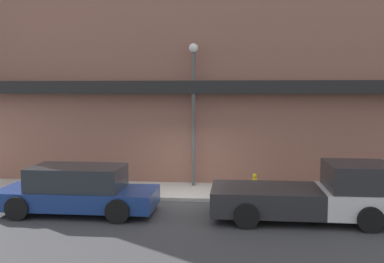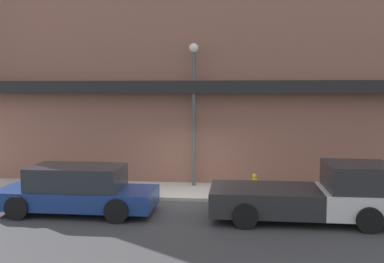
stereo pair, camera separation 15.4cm
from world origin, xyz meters
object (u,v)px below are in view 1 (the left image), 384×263
(pickup_truck, at_px, (315,195))
(parked_car, at_px, (78,190))
(fire_hydrant, at_px, (254,184))
(street_lamp, at_px, (194,97))

(pickup_truck, relative_size, parked_car, 1.09)
(pickup_truck, bearing_deg, parked_car, -179.15)
(parked_car, distance_m, fire_hydrant, 6.09)
(parked_car, relative_size, street_lamp, 0.89)
(pickup_truck, distance_m, fire_hydrant, 3.03)
(pickup_truck, xyz_separation_m, parked_car, (-7.18, -0.00, -0.03))
(pickup_truck, xyz_separation_m, fire_hydrant, (-1.65, 2.52, -0.27))
(pickup_truck, relative_size, street_lamp, 0.97)
(fire_hydrant, relative_size, street_lamp, 0.14)
(parked_car, relative_size, fire_hydrant, 6.54)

